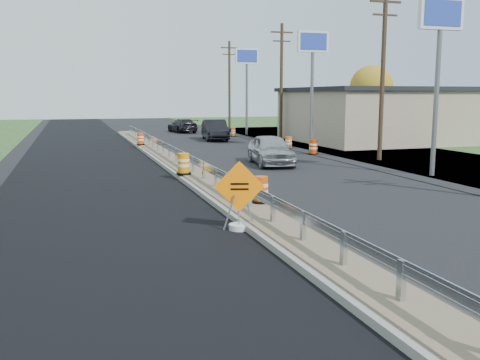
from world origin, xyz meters
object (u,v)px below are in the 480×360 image
object	(u,v)px
barrel_shoulder_mid	(289,143)
car_silver	(271,150)
barrel_shoulder_near	(313,147)
caution_sign	(239,213)
car_dark_far	(182,126)
barrel_median_mid	(184,164)
car_dark_mid	(215,130)
barrel_shoulder_far	(233,132)
barrel_median_far	(141,139)
barrel_median_near	(261,190)

from	to	relation	value
barrel_shoulder_mid	car_silver	bearing A→B (deg)	-118.88
barrel_shoulder_near	barrel_shoulder_mid	xyz separation A→B (m)	(0.00, 3.99, -0.05)
caution_sign	car_silver	xyz separation A→B (m)	(5.83, 12.88, 0.32)
barrel_shoulder_mid	car_dark_far	xyz separation A→B (m)	(-3.70, 18.44, 0.28)
car_silver	car_dark_far	distance (m)	26.20
barrel_shoulder_mid	barrel_median_mid	bearing A→B (deg)	-130.51
car_silver	car_dark_mid	distance (m)	16.36
car_dark_mid	car_silver	bearing A→B (deg)	-86.77
barrel_shoulder_mid	car_dark_far	world-z (taller)	car_dark_far
caution_sign	car_dark_far	world-z (taller)	caution_sign
barrel_shoulder_far	car_silver	size ratio (longest dim) A/B	0.17
barrel_median_mid	barrel_median_far	distance (m)	14.81
barrel_median_mid	car_silver	world-z (taller)	car_silver
barrel_median_mid	barrel_median_far	bearing A→B (deg)	90.00
barrel_median_mid	caution_sign	bearing A→B (deg)	-92.18
barrel_median_near	car_silver	bearing A→B (deg)	67.50
barrel_median_far	car_dark_mid	size ratio (longest dim) A/B	0.16
caution_sign	barrel_shoulder_mid	size ratio (longest dim) A/B	2.28
car_dark_far	car_silver	bearing A→B (deg)	80.75
barrel_shoulder_near	car_silver	size ratio (longest dim) A/B	0.20
caution_sign	barrel_shoulder_near	distance (m)	19.46
barrel_median_near	car_dark_far	xyz separation A→B (m)	(4.95, 36.76, 0.04)
barrel_shoulder_mid	car_silver	world-z (taller)	car_silver
barrel_shoulder_far	car_dark_far	size ratio (longest dim) A/B	0.17
car_silver	caution_sign	bearing A→B (deg)	-106.78
barrel_shoulder_mid	barrel_shoulder_near	bearing A→B (deg)	-90.00
caution_sign	car_dark_far	distance (m)	39.59
caution_sign	barrel_median_far	distance (m)	24.02
barrel_shoulder_mid	car_dark_mid	distance (m)	9.08
caution_sign	barrel_median_mid	world-z (taller)	caution_sign
barrel_median_far	barrel_shoulder_mid	size ratio (longest dim) A/B	0.99
barrel_median_far	car_dark_far	xyz separation A→B (m)	(6.05, 15.05, 0.05)
barrel_median_far	barrel_shoulder_mid	distance (m)	10.33
barrel_median_mid	barrel_median_far	size ratio (longest dim) A/B	1.12
barrel_median_near	barrel_shoulder_mid	world-z (taller)	barrel_median_near
barrel_median_near	car_dark_far	size ratio (longest dim) A/B	0.18
caution_sign	barrel_median_far	world-z (taller)	caution_sign
barrel_shoulder_mid	car_dark_mid	world-z (taller)	car_dark_mid
barrel_median_mid	car_silver	size ratio (longest dim) A/B	0.20
barrel_median_mid	car_dark_mid	size ratio (longest dim) A/B	0.18
barrel_median_far	car_dark_far	bearing A→B (deg)	68.10
car_silver	barrel_median_near	bearing A→B (deg)	-104.92
barrel_median_mid	car_dark_far	distance (m)	30.46
barrel_median_far	barrel_median_near	bearing A→B (deg)	-87.10
car_dark_mid	barrel_shoulder_far	bearing A→B (deg)	59.02
barrel_shoulder_near	car_dark_far	world-z (taller)	car_dark_far
barrel_median_near	car_dark_mid	world-z (taller)	car_dark_mid
barrel_median_far	car_silver	distance (m)	12.42
barrel_median_far	barrel_shoulder_far	bearing A→B (deg)	41.89
caution_sign	barrel_shoulder_far	size ratio (longest dim) A/B	2.43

